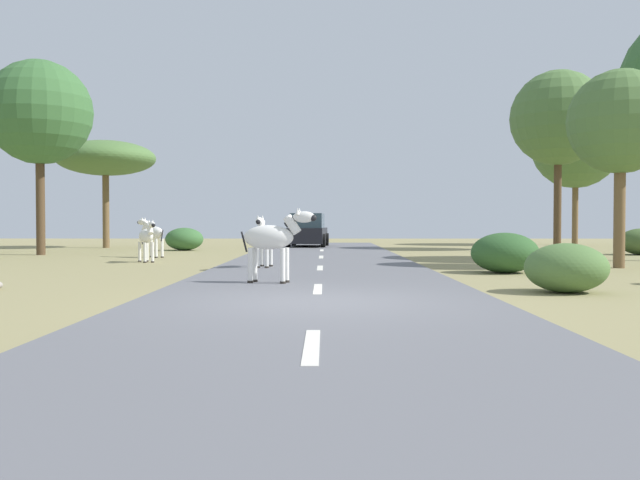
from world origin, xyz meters
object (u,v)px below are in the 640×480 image
(tree_1, at_px, (40,113))
(tree_3, at_px, (576,145))
(car_0, at_px, (308,231))
(zebra_3, at_px, (147,237))
(zebra_2, at_px, (273,238))
(tree_7, at_px, (558,118))
(tree_0, at_px, (620,123))
(bush_0, at_px, (566,268))
(bush_1, at_px, (184,239))
(zebra_0, at_px, (264,236))
(zebra_1, at_px, (152,233))
(bush_3, at_px, (505,253))
(tree_6, at_px, (105,159))

(tree_1, bearing_deg, tree_3, 25.21)
(car_0, bearing_deg, zebra_3, -106.21)
(zebra_2, bearing_deg, tree_7, 160.13)
(tree_0, distance_m, tree_3, 21.03)
(bush_0, height_order, bush_1, bush_1)
(zebra_2, distance_m, tree_0, 11.51)
(zebra_0, height_order, tree_3, tree_3)
(zebra_1, relative_size, tree_1, 0.19)
(bush_0, bearing_deg, car_0, 103.07)
(zebra_0, distance_m, bush_1, 13.76)
(zebra_0, height_order, tree_7, tree_7)
(tree_3, bearing_deg, tree_0, -106.74)
(car_0, bearing_deg, tree_7, -11.70)
(tree_0, height_order, bush_1, tree_0)
(zebra_3, xyz_separation_m, bush_1, (-0.73, 9.61, -0.31))
(tree_7, distance_m, bush_3, 17.31)
(zebra_0, xyz_separation_m, zebra_3, (-4.15, 3.25, -0.09))
(zebra_3, relative_size, tree_7, 0.17)
(zebra_3, distance_m, bush_0, 14.20)
(zebra_1, relative_size, tree_6, 0.27)
(bush_3, bearing_deg, tree_0, 27.57)
(tree_3, distance_m, bush_1, 23.13)
(zebra_1, xyz_separation_m, car_0, (5.58, 10.50, -0.06))
(tree_0, height_order, tree_1, tree_1)
(car_0, relative_size, tree_0, 0.78)
(tree_1, bearing_deg, bush_3, -31.25)
(tree_7, xyz_separation_m, bush_0, (-6.60, -20.00, -5.80))
(tree_1, height_order, bush_0, tree_1)
(zebra_0, relative_size, zebra_3, 1.11)
(tree_3, distance_m, bush_0, 29.35)
(bush_0, xyz_separation_m, bush_1, (-11.12, 19.28, 0.07))
(zebra_0, distance_m, tree_7, 19.43)
(zebra_3, distance_m, tree_7, 20.60)
(zebra_0, height_order, tree_1, tree_1)
(zebra_3, relative_size, bush_0, 0.91)
(zebra_0, xyz_separation_m, tree_7, (12.83, 13.58, 5.34))
(tree_7, bearing_deg, zebra_1, -157.81)
(zebra_0, relative_size, tree_1, 0.20)
(tree_7, height_order, bush_1, tree_7)
(zebra_3, distance_m, tree_6, 14.46)
(tree_3, relative_size, bush_3, 4.78)
(zebra_3, xyz_separation_m, car_0, (4.97, 13.66, 0.01))
(tree_6, distance_m, bush_3, 24.08)
(zebra_1, bearing_deg, bush_3, -84.50)
(tree_6, distance_m, bush_1, 7.03)
(tree_7, bearing_deg, tree_0, -101.39)
(tree_0, xyz_separation_m, tree_3, (6.04, 20.08, 1.64))
(zebra_0, bearing_deg, tree_0, -171.45)
(zebra_3, relative_size, tree_0, 0.25)
(bush_0, bearing_deg, zebra_3, 137.03)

